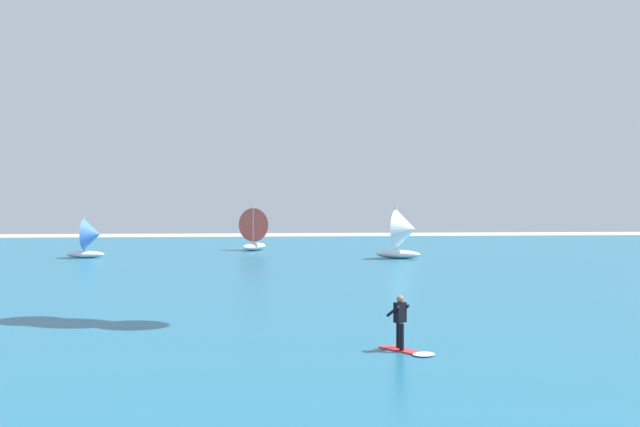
{
  "coord_description": "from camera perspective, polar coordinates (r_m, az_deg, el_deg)",
  "views": [
    {
      "loc": [
        -1.28,
        -1.46,
        4.54
      ],
      "look_at": [
        0.96,
        22.56,
        4.2
      ],
      "focal_mm": 41.9,
      "sensor_mm": 36.0,
      "label": 1
    }
  ],
  "objects": [
    {
      "name": "kitesurfer",
      "position": [
        22.65,
        6.49,
        -8.94
      ],
      "size": [
        1.58,
        1.93,
        1.67
      ],
      "color": "red",
      "rests_on": "ocean"
    },
    {
      "name": "sailboat_trailing",
      "position": [
        59.61,
        6.45,
        -1.53
      ],
      "size": [
        3.91,
        3.48,
        4.36
      ],
      "color": "white",
      "rests_on": "ocean"
    },
    {
      "name": "ocean",
      "position": [
        53.56,
        -3.94,
        -3.99
      ],
      "size": [
        160.0,
        90.0,
        0.1
      ],
      "primitive_type": "cube",
      "color": "#1E607F",
      "rests_on": "ground"
    },
    {
      "name": "sailboat_mid_left",
      "position": [
        70.38,
        -4.83,
        -1.14
      ],
      "size": [
        3.56,
        3.99,
        4.44
      ],
      "color": "white",
      "rests_on": "ocean"
    },
    {
      "name": "sailboat_center_horizon",
      "position": [
        62.9,
        -17.11,
        -1.78
      ],
      "size": [
        3.03,
        2.56,
        3.55
      ],
      "color": "white",
      "rests_on": "ocean"
    }
  ]
}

